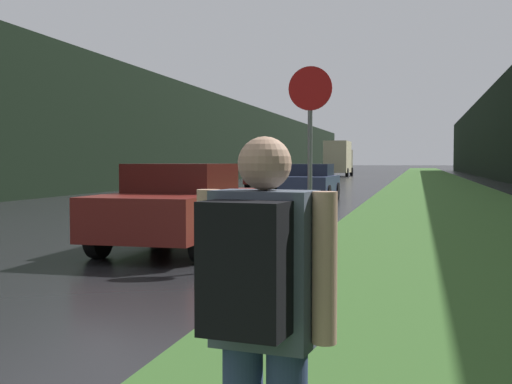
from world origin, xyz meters
name	(u,v)px	position (x,y,z in m)	size (l,w,h in m)	color
grass_verge	(437,187)	(7.16, 40.00, 0.01)	(6.00, 240.00, 0.02)	#386028
lane_stripe_c	(143,228)	(0.00, 13.63, 0.00)	(0.12, 3.00, 0.01)	silver
lane_stripe_d	(230,207)	(0.00, 20.63, 0.00)	(0.12, 3.00, 0.01)	silver
lane_stripe_e	(276,196)	(0.00, 27.63, 0.00)	(0.12, 3.00, 0.01)	silver
treeline_far_side	(213,139)	(-10.16, 50.00, 3.41)	(2.00, 140.00, 6.82)	black
stop_sign	(310,144)	(4.51, 9.61, 1.78)	(0.66, 0.07, 2.93)	slate
hitchhiker_with_backpack	(261,319)	(5.52, 2.41, 0.93)	(0.55, 0.43, 1.61)	navy
car_passing_near	(179,206)	(2.08, 10.51, 0.75)	(1.90, 4.05, 1.48)	maroon
car_passing_far	(311,182)	(2.08, 24.57, 0.73)	(1.85, 4.21, 1.43)	#2D3856
car_oncoming	(268,176)	(-2.08, 35.09, 0.72)	(1.89, 4.30, 1.40)	maroon
delivery_truck	(339,158)	(-2.08, 67.84, 1.92)	(2.50, 7.12, 3.66)	#6E684F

